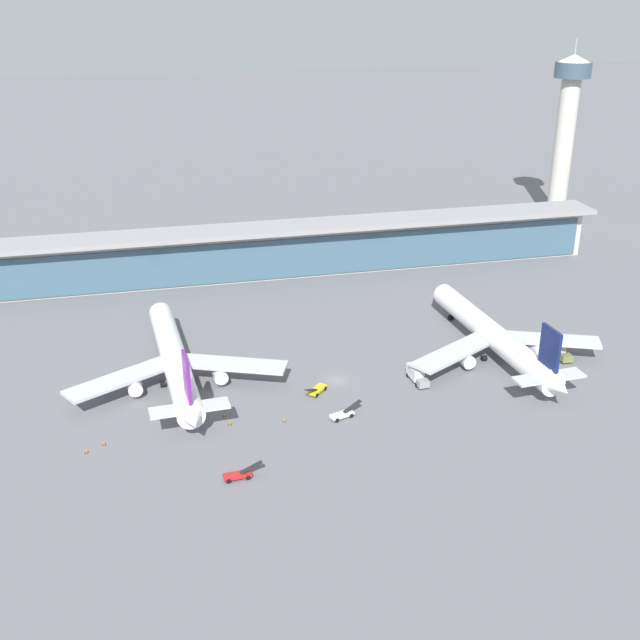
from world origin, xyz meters
TOP-DOWN VIEW (x-y plane):
  - ground_plane at (0.00, 0.00)m, footprint 1200.00×1200.00m
  - airliner_left_stand at (-33.38, 7.31)m, footprint 46.24×60.23m
  - airliner_centre_stand at (37.19, 3.13)m, footprint 46.24×60.23m
  - service_truck_near_nose_olive at (51.77, -0.00)m, footprint 2.67×8.66m
  - service_truck_under_wing_red at (-25.35, -30.75)m, footprint 6.88×2.23m
  - service_truck_mid_apron_white at (-2.80, -15.26)m, footprint 6.88×3.47m
  - service_truck_by_tail_yellow at (-5.48, -4.53)m, footprint 5.72×5.81m
  - service_truck_on_taxiway_grey at (16.31, -4.31)m, footprint 2.80×7.44m
  - terminal_building at (0.00, 66.23)m, footprint 190.03×12.80m
  - control_tower at (106.01, 100.36)m, footprint 12.00×12.00m
  - safety_cone_alpha at (-24.51, -12.72)m, footprint 0.62×0.62m
  - safety_cone_bravo at (-51.00, -16.42)m, footprint 0.62×0.62m
  - safety_cone_charlie at (-25.11, -9.38)m, footprint 0.62×0.62m
  - safety_cone_delta at (-47.96, -14.47)m, footprint 0.62×0.62m
  - safety_cone_echo at (-14.15, -14.07)m, footprint 0.62×0.62m

SIDE VIEW (x-z plane):
  - ground_plane at x=0.00m, z-range 0.00..0.00m
  - safety_cone_alpha at x=-24.51m, z-range -0.03..0.67m
  - safety_cone_bravo at x=-51.00m, z-range -0.03..0.67m
  - safety_cone_charlie at x=-25.11m, z-range -0.03..0.67m
  - safety_cone_delta at x=-47.96m, z-range -0.03..0.67m
  - safety_cone_echo at x=-14.15m, z-range -0.03..0.67m
  - service_truck_under_wing_red at x=-25.35m, z-range -0.54..2.16m
  - service_truck_mid_apron_white at x=-2.80m, z-range -0.54..2.16m
  - service_truck_by_tail_yellow at x=-5.48m, z-range -0.54..2.16m
  - service_truck_on_taxiway_grey at x=16.31m, z-range 0.14..3.24m
  - service_truck_near_nose_olive at x=51.77m, z-range 0.23..3.18m
  - airliner_left_stand at x=-33.38m, z-range -2.97..13.07m
  - airliner_centre_stand at x=37.19m, z-range -2.97..13.07m
  - terminal_building at x=0.00m, z-range 0.27..15.47m
  - control_tower at x=106.01m, z-range 2.89..63.64m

